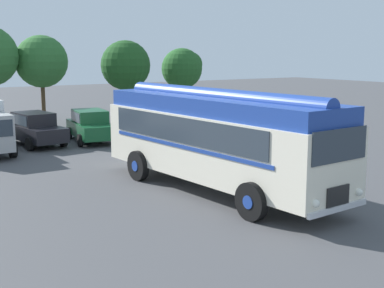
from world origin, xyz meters
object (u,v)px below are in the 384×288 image
(vintage_bus, at_px, (216,136))
(car_mid_left, at_px, (91,126))
(car_mid_right, at_px, (141,123))
(car_near_left, at_px, (35,129))

(vintage_bus, bearing_deg, car_mid_left, 88.39)
(car_mid_left, relative_size, car_mid_right, 1.00)
(vintage_bus, relative_size, car_mid_left, 2.34)
(car_mid_left, bearing_deg, vintage_bus, -91.61)
(car_near_left, relative_size, car_mid_right, 1.00)
(vintage_bus, xyz_separation_m, car_mid_left, (0.33, 11.87, -1.05))
(vintage_bus, bearing_deg, car_mid_right, 74.86)
(vintage_bus, relative_size, car_near_left, 2.35)
(vintage_bus, height_order, car_near_left, vintage_bus)
(car_mid_left, xyz_separation_m, car_mid_right, (2.76, -0.43, 0.00))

